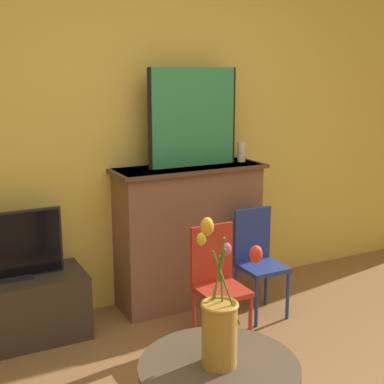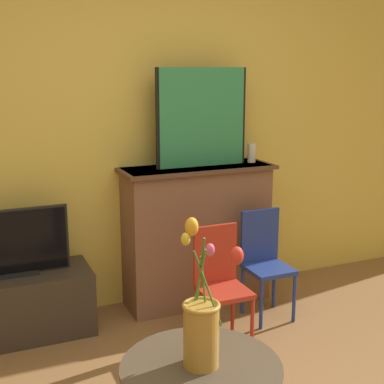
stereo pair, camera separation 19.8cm
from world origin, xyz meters
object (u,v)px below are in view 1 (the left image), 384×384
tv_monitor (8,247)px  chair_blue (258,256)px  vase_tulips (220,324)px  chair_red (217,278)px  painting (193,117)px

tv_monitor → chair_blue: tv_monitor is taller
vase_tulips → chair_red: bearing=60.3°
tv_monitor → chair_red: size_ratio=0.88×
painting → tv_monitor: 1.48m
chair_red → chair_blue: same height
painting → vase_tulips: size_ratio=1.23×
painting → vase_tulips: painting is taller
painting → tv_monitor: bearing=-177.8°
chair_blue → vase_tulips: vase_tulips is taller
tv_monitor → chair_blue: size_ratio=0.88×
chair_blue → chair_red: bearing=-153.9°
painting → chair_blue: painting is taller
painting → chair_blue: 1.05m
painting → tv_monitor: size_ratio=1.04×
chair_blue → vase_tulips: (-1.05, -1.28, 0.31)m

